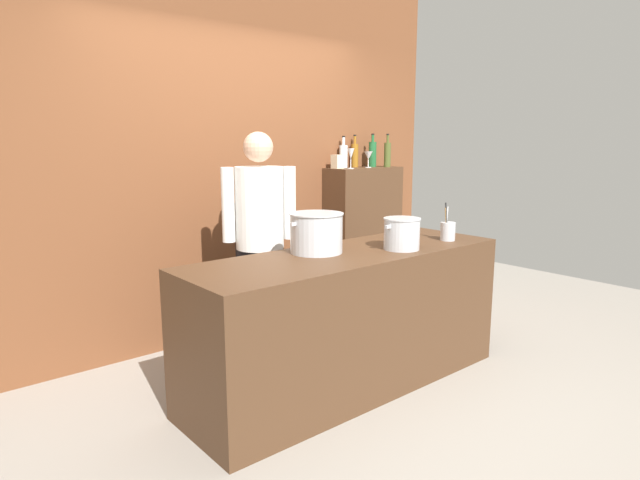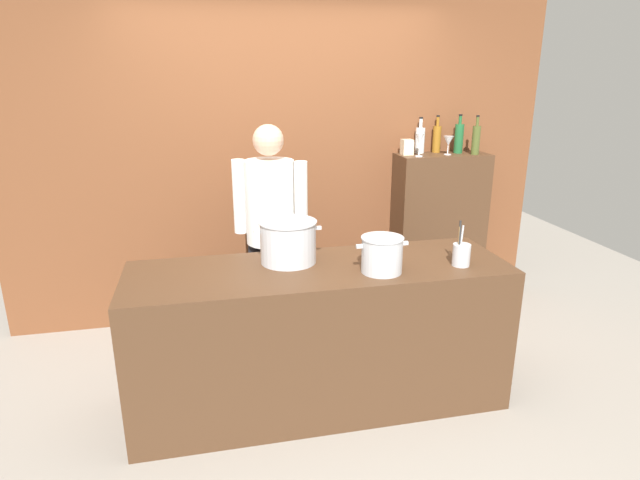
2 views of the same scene
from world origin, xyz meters
name	(u,v)px [view 2 (image 2 of 2)]	position (x,y,z in m)	size (l,w,h in m)	color
ground_plane	(320,399)	(0.00, 0.00, 0.00)	(8.00, 8.00, 0.00)	gray
brick_back_panel	(282,136)	(0.00, 1.40, 1.50)	(4.40, 0.10, 3.00)	brown
prep_counter	(320,336)	(0.00, 0.00, 0.45)	(2.24, 0.70, 0.90)	#472D1C
bar_cabinet	(438,233)	(1.30, 1.19, 0.67)	(0.76, 0.32, 1.35)	#472D1C
chef	(271,225)	(-0.19, 0.73, 0.96)	(0.50, 0.40, 1.66)	black
stockpot_large	(288,242)	(-0.16, 0.13, 1.03)	(0.40, 0.34, 0.25)	#B7BABF
stockpot_small	(382,255)	(0.33, -0.15, 1.00)	(0.30, 0.24, 0.21)	#B7BABF
utensil_crock	(461,254)	(0.82, -0.15, 0.97)	(0.10, 0.10, 0.27)	#B7BABF
wine_bottle_olive	(476,139)	(1.54, 1.12, 1.47)	(0.06, 0.06, 0.31)	#475123
wine_bottle_green	(459,138)	(1.44, 1.22, 1.47)	(0.07, 0.07, 0.31)	#1E592D
wine_bottle_amber	(437,138)	(1.28, 1.30, 1.46)	(0.07, 0.07, 0.30)	#8C5919
wine_bottle_clear	(420,140)	(1.13, 1.29, 1.46)	(0.08, 0.08, 0.29)	silver
wine_glass_short	(420,141)	(1.05, 1.10, 1.47)	(0.06, 0.06, 0.18)	silver
wine_glass_tall	(448,141)	(1.32, 1.15, 1.46)	(0.08, 0.08, 0.15)	silver
spice_tin_cream	(407,147)	(0.99, 1.22, 1.41)	(0.09, 0.09, 0.12)	beige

